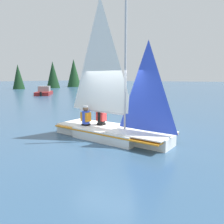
{
  "coord_description": "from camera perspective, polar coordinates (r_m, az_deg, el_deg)",
  "views": [
    {
      "loc": [
        6.71,
        4.36,
        2.24
      ],
      "look_at": [
        0.0,
        0.0,
        0.99
      ],
      "focal_mm": 35.0,
      "sensor_mm": 36.0,
      "label": 1
    }
  ],
  "objects": [
    {
      "name": "ground_plane",
      "position": [
        8.31,
        -0.0,
        -6.73
      ],
      "size": [
        260.0,
        260.0,
        0.0
      ],
      "primitive_type": "plane",
      "color": "#2D4C6B"
    },
    {
      "name": "sailor_helm",
      "position": [
        8.68,
        -2.83,
        -1.78
      ],
      "size": [
        0.32,
        0.35,
        1.16
      ],
      "rotation": [
        0.0,
        0.0,
        1.52
      ],
      "color": "black",
      "rests_on": "ground_plane"
    },
    {
      "name": "buoy_marker",
      "position": [
        16.11,
        -1.34,
        1.68
      ],
      "size": [
        0.58,
        0.58,
        1.12
      ],
      "color": "green",
      "rests_on": "ground_plane"
    },
    {
      "name": "sailboat_main",
      "position": [
        8.17,
        -0.15,
        -2.12
      ],
      "size": [
        1.91,
        4.74,
        5.27
      ],
      "rotation": [
        0.0,
        0.0,
        1.52
      ],
      "color": "white",
      "rests_on": "ground_plane"
    },
    {
      "name": "treeline_shore",
      "position": [
        53.46,
        -13.01,
        9.54
      ],
      "size": [
        20.83,
        4.54,
        6.84
      ],
      "color": "#1E4C23",
      "rests_on": "ground_plane"
    },
    {
      "name": "sailor_crew",
      "position": [
        8.65,
        -6.85,
        -1.87
      ],
      "size": [
        0.32,
        0.35,
        1.16
      ],
      "rotation": [
        0.0,
        0.0,
        1.52
      ],
      "color": "black",
      "rests_on": "ground_plane"
    },
    {
      "name": "motorboat_distant",
      "position": [
        30.4,
        -17.31,
        5.05
      ],
      "size": [
        4.24,
        3.96,
        1.15
      ],
      "rotation": [
        0.0,
        0.0,
        3.84
      ],
      "color": "maroon",
      "rests_on": "ground_plane"
    }
  ]
}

